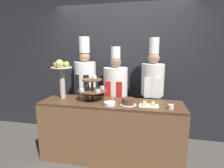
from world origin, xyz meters
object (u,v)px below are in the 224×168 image
Objects in this scene: fruit_pedestal at (61,72)px; chef_center_right at (152,90)px; cake_round at (128,102)px; serving_bowl_near at (110,104)px; chef_center_left at (116,92)px; tiered_stand at (92,88)px; chef_left at (85,86)px; cup_white at (171,107)px; cake_square_tray at (149,105)px.

chef_center_right reaches higher than fruit_pedestal.
cake_round is 0.26m from serving_bowl_near.
chef_center_left reaches higher than cake_round.
tiered_stand is at bearing -151.76° from chef_center_right.
tiered_stand is 0.23× the size of chef_left.
chef_left reaches higher than fruit_pedestal.
cake_round is at bearing 16.46° from serving_bowl_near.
chef_left reaches higher than chef_center_right.
cup_white is (0.56, -0.06, -0.02)m from cake_round.
serving_bowl_near is at bearing -163.54° from cake_round.
chef_center_right reaches higher than serving_bowl_near.
cup_white is at bearing -5.81° from cake_round.
cake_round is at bearing -14.08° from tiered_stand.
fruit_pedestal is 3.87× the size of serving_bowl_near.
cake_round is 0.13× the size of chef_center_left.
tiered_stand reaches higher than cake_round.
chef_center_right reaches higher than cup_white.
chef_left is at bearing 67.93° from fruit_pedestal.
chef_left is at bearing -180.00° from chef_center_right.
chef_center_right is at bearing 28.24° from tiered_stand.
cake_round is (0.56, -0.14, -0.13)m from tiered_stand.
cup_white is at bearing -25.60° from chef_left.
chef_center_right is (0.33, 0.62, 0.05)m from cake_round.
cup_white is (1.62, -0.19, -0.39)m from fruit_pedestal.
serving_bowl_near is at bearing -34.06° from tiered_stand.
fruit_pedestal is at bearing -147.31° from chef_center_left.
fruit_pedestal reaches higher than cake_round.
cup_white is 0.04× the size of chef_center_right.
cake_square_tray is 0.15× the size of chef_center_left.
cake_square_tray is 0.14× the size of chef_left.
cake_square_tray is 1.62× the size of serving_bowl_near.
cup_white is at bearing -71.49° from chef_center_right.
serving_bowl_near is at bearing -170.99° from cake_square_tray.
cake_square_tray is 0.84m from chef_center_left.
chef_left is at bearing 154.40° from cup_white.
tiered_stand is 1.02m from chef_center_right.
chef_center_left is at bearing 61.08° from tiered_stand.
cake_round is 0.12× the size of chef_left.
serving_bowl_near reaches higher than cake_square_tray.
fruit_pedestal is 0.36× the size of chef_center_left.
fruit_pedestal is 1.51m from chef_center_right.
serving_bowl_near is 0.93m from chef_left.
tiered_stand is 0.87m from cake_square_tray.
chef_center_right is at bearing 50.28° from serving_bowl_near.
chef_left is (-0.61, 0.70, 0.09)m from serving_bowl_near.
cake_square_tray is (0.28, 0.01, -0.03)m from cake_round.
cake_square_tray is at bearing -5.36° from fruit_pedestal.
cake_round is 0.56m from cup_white.
cup_white is at bearing -13.67° from cake_square_tray.
cake_round reaches higher than cake_square_tray.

